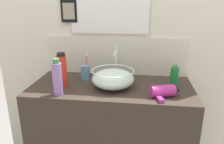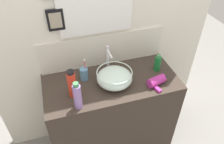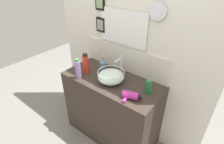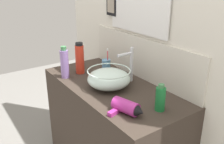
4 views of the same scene
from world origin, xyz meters
TOP-DOWN VIEW (x-y plane):
  - vanity_counter at (0.00, 0.00)m, footprint 1.14×0.53m
  - back_panel at (-0.00, 0.29)m, footprint 2.03×0.10m
  - glass_bowl_sink at (0.02, -0.03)m, footprint 0.29×0.29m
  - faucet at (0.02, 0.14)m, footprint 0.02×0.13m
  - hair_drier at (0.36, -0.14)m, footprint 0.20×0.17m
  - toothbrush_cup at (-0.21, 0.10)m, footprint 0.07×0.07m
  - lotion_bottle at (-0.33, -0.07)m, footprint 0.07×0.07m
  - shampoo_bottle at (0.43, 0.03)m, footprint 0.06×0.06m
  - spray_bottle at (-0.31, -0.20)m, footprint 0.06×0.06m

SIDE VIEW (x-z plane):
  - vanity_counter at x=0.00m, z-range 0.00..0.87m
  - hair_drier at x=0.36m, z-range 0.87..0.94m
  - toothbrush_cup at x=-0.21m, z-range 0.82..1.03m
  - glass_bowl_sink at x=0.02m, z-range 0.87..1.00m
  - shampoo_bottle at x=0.43m, z-range 0.86..1.02m
  - spray_bottle at x=-0.31m, z-range 0.86..1.10m
  - lotion_bottle at x=-0.33m, z-range 0.87..1.11m
  - faucet at x=0.02m, z-range 0.89..1.14m
  - back_panel at x=0.00m, z-range 0.00..2.53m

